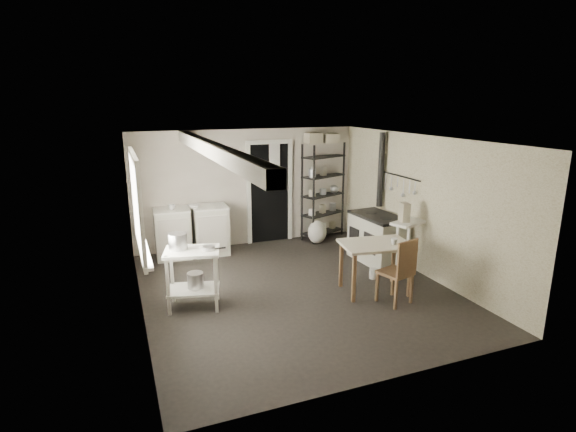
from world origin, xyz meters
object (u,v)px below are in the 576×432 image
object	(u,v)px
base_cabinets	(192,231)
work_table	(375,268)
prep_table	(193,280)
stove	(377,238)
flour_sack	(317,232)
stockpot	(178,243)
shelf_rack	(323,194)
chair	(395,271)

from	to	relation	value
base_cabinets	work_table	distance (m)	3.53
prep_table	stove	world-z (taller)	stove
base_cabinets	flour_sack	xyz separation A→B (m)	(2.49, -0.21, -0.22)
base_cabinets	stockpot	bearing A→B (deg)	-101.41
stockpot	base_cabinets	distance (m)	2.24
shelf_rack	flour_sack	size ratio (longest dim) A/B	4.24
prep_table	stockpot	world-z (taller)	stockpot
shelf_rack	stove	xyz separation A→B (m)	(0.28, -1.69, -0.51)
shelf_rack	chair	distance (m)	3.30
base_cabinets	work_table	xyz separation A→B (m)	(2.29, -2.69, -0.08)
work_table	shelf_rack	bearing A→B (deg)	80.50
stockpot	shelf_rack	bearing A→B (deg)	34.43
base_cabinets	chair	world-z (taller)	chair
shelf_rack	work_table	distance (m)	2.91
flour_sack	work_table	bearing A→B (deg)	-94.58
stockpot	work_table	bearing A→B (deg)	-11.26
shelf_rack	work_table	size ratio (longest dim) A/B	1.96
stove	chair	xyz separation A→B (m)	(-0.69, -1.56, 0.04)
prep_table	work_table	bearing A→B (deg)	-9.94
prep_table	flour_sack	bearing A→B (deg)	35.30
flour_sack	stove	bearing A→B (deg)	-67.70
shelf_rack	flour_sack	bearing A→B (deg)	-151.10
stockpot	base_cabinets	bearing A→B (deg)	76.17
shelf_rack	prep_table	bearing A→B (deg)	-164.81
shelf_rack	stockpot	bearing A→B (deg)	-167.34
stockpot	flour_sack	bearing A→B (deg)	32.50
stockpot	stove	distance (m)	3.65
base_cabinets	work_table	world-z (taller)	base_cabinets
prep_table	stove	bearing A→B (deg)	11.01
prep_table	base_cabinets	distance (m)	2.25
stockpot	chair	size ratio (longest dim) A/B	0.28
prep_table	stove	distance (m)	3.46
work_table	prep_table	bearing A→B (deg)	170.06
base_cabinets	stove	world-z (taller)	base_cabinets
prep_table	work_table	xyz separation A→B (m)	(2.65, -0.46, -0.02)
base_cabinets	shelf_rack	xyz separation A→B (m)	(2.76, 0.12, 0.49)
stove	stockpot	bearing A→B (deg)	-174.45
shelf_rack	flour_sack	distance (m)	0.83
base_cabinets	shelf_rack	distance (m)	2.81
stove	work_table	bearing A→B (deg)	-127.25
shelf_rack	chair	xyz separation A→B (m)	(-0.41, -3.24, -0.46)
work_table	base_cabinets	bearing A→B (deg)	130.45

